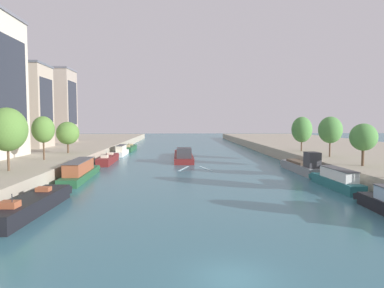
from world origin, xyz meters
TOP-DOWN VIEW (x-y plane):
  - ground_plane at (0.00, 0.00)m, footprint 400.00×400.00m
  - quay_left at (-35.78, 55.00)m, footprint 36.00×170.00m
  - quay_right at (35.78, 55.00)m, footprint 36.00×170.00m
  - barge_midriver at (-1.61, 53.64)m, footprint 3.67×21.89m
  - wake_behind_barge at (0.00, 39.80)m, footprint 5.60×5.87m
  - moored_boat_left_gap_after at (-15.30, 13.06)m, footprint 2.96×13.18m
  - moored_boat_left_end at (-15.96, 30.16)m, footprint 3.01×15.08m
  - moored_boat_left_downstream at (-15.80, 48.18)m, footprint 2.55×13.24m
  - moored_boat_left_second at (-15.59, 62.28)m, footprint 1.86×10.54m
  - moored_boat_left_midway at (-15.82, 75.88)m, footprint 2.83×13.44m
  - moored_boat_right_midway at (15.76, 22.57)m, footprint 2.21×10.76m
  - moored_boat_right_second at (16.15, 34.62)m, footprint 2.52×13.01m
  - tree_left_second at (-22.57, 24.29)m, footprint 4.48×4.48m
  - tree_left_far at (-22.84, 35.68)m, footprint 3.30×3.30m
  - tree_left_midway at (-22.69, 46.63)m, footprint 4.04×4.04m
  - tree_right_by_lamp at (21.28, 26.94)m, footprint 3.43×3.43m
  - tree_right_past_mid at (21.88, 38.06)m, footprint 3.76×3.76m
  - tree_right_midway at (21.13, 48.78)m, footprint 3.87×3.87m
  - building_left_far_end at (-36.55, 60.34)m, footprint 10.60×9.30m
  - building_left_corner at (-36.55, 79.10)m, footprint 10.58×9.49m

SIDE VIEW (x-z plane):
  - ground_plane at x=0.00m, z-range 0.00..0.00m
  - wake_behind_barge at x=0.00m, z-range 0.00..0.03m
  - moored_boat_left_midway at x=-15.82m, z-range -0.52..1.74m
  - moored_boat_left_downstream at x=-15.80m, z-range -0.52..1.92m
  - moored_boat_left_gap_after at x=-15.30m, z-range -0.52..1.94m
  - barge_midriver at x=-1.61m, z-range -0.57..2.23m
  - moored_boat_right_midway at x=15.76m, z-range -0.20..2.19m
  - moored_boat_left_second at x=-15.59m, z-range -0.20..2.21m
  - quay_left at x=-35.78m, z-range 0.00..2.03m
  - quay_right at x=35.78m, z-range 0.00..2.03m
  - moored_boat_right_second at x=16.15m, z-range -0.71..2.75m
  - moored_boat_left_end at x=-15.96m, z-range -0.22..2.42m
  - tree_left_midway at x=-22.69m, z-range 2.80..8.48m
  - tree_right_by_lamp at x=21.28m, z-range 3.00..8.50m
  - tree_right_midway at x=21.13m, z-range 2.88..9.51m
  - tree_right_past_mid at x=21.88m, z-range 3.14..9.67m
  - tree_left_far at x=-22.84m, z-range 3.30..9.83m
  - tree_left_second at x=-22.57m, z-range 3.17..10.56m
  - building_left_far_end at x=-36.55m, z-range 2.04..20.30m
  - building_left_corner at x=-36.55m, z-range 2.04..21.96m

